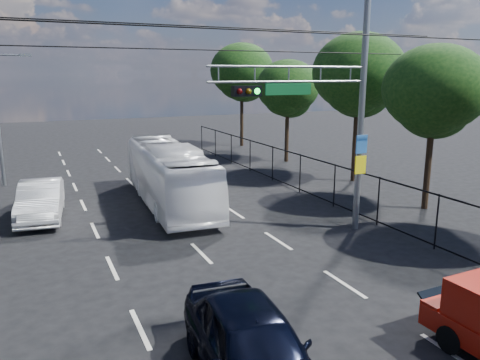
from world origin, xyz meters
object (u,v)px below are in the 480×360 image
signal_mast (336,96)px  navy_hatchback (252,347)px  white_bus (169,174)px  white_van (41,200)px

signal_mast → navy_hatchback: signal_mast is taller
navy_hatchback → white_bus: 13.75m
navy_hatchback → signal_mast: bearing=51.2°
white_van → signal_mast: bearing=-26.8°
white_bus → signal_mast: bearing=-52.0°
signal_mast → white_bus: size_ratio=0.93×
white_bus → white_van: size_ratio=2.13×
navy_hatchback → white_van: 14.01m
signal_mast → navy_hatchback: 10.65m
signal_mast → white_van: signal_mast is taller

